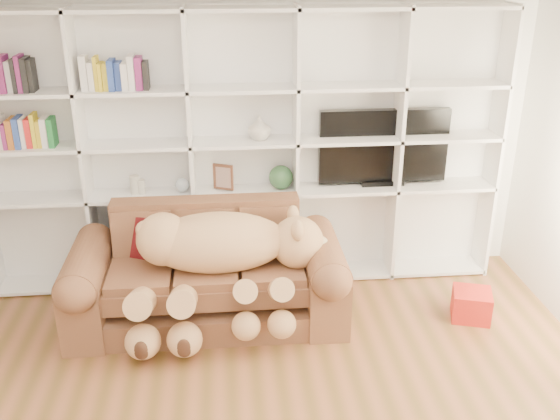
{
  "coord_description": "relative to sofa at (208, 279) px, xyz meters",
  "views": [
    {
      "loc": [
        -0.17,
        -2.75,
        2.83
      ],
      "look_at": [
        0.24,
        1.63,
        0.95
      ],
      "focal_mm": 40.0,
      "sensor_mm": 36.0,
      "label": 1
    }
  ],
  "objects": [
    {
      "name": "snow_globe",
      "position": [
        -0.2,
        0.62,
        0.59
      ],
      "size": [
        0.12,
        0.12,
        0.12
      ],
      "primitive_type": "sphere",
      "color": "silver",
      "rests_on": "bookshelf"
    },
    {
      "name": "picture_frame",
      "position": [
        0.15,
        0.62,
        0.65
      ],
      "size": [
        0.18,
        0.1,
        0.23
      ],
      "primitive_type": "cube",
      "rotation": [
        0.0,
        0.0,
        -0.41
      ],
      "color": "#57301E",
      "rests_on": "bookshelf"
    },
    {
      "name": "tv",
      "position": [
        1.55,
        0.67,
        0.85
      ],
      "size": [
        1.13,
        0.18,
        0.67
      ],
      "color": "black",
      "rests_on": "bookshelf"
    },
    {
      "name": "throw_pillow",
      "position": [
        -0.47,
        0.15,
        0.3
      ],
      "size": [
        0.42,
        0.34,
        0.39
      ],
      "primitive_type": "cube",
      "rotation": [
        -0.24,
        0.0,
        -0.42
      ],
      "color": "#580F15",
      "rests_on": "sofa"
    },
    {
      "name": "figurine_tall",
      "position": [
        -0.6,
        0.62,
        0.6
      ],
      "size": [
        0.1,
        0.1,
        0.16
      ],
      "primitive_type": "cylinder",
      "rotation": [
        0.0,
        0.0,
        -0.32
      ],
      "color": "beige",
      "rests_on": "bookshelf"
    },
    {
      "name": "bookshelf",
      "position": [
        0.1,
        0.68,
        0.96
      ],
      "size": [
        4.43,
        0.35,
        2.4
      ],
      "color": "white",
      "rests_on": "floor"
    },
    {
      "name": "green_vase",
      "position": [
        0.65,
        0.62,
        0.63
      ],
      "size": [
        0.21,
        0.21,
        0.21
      ],
      "primitive_type": "sphere",
      "color": "#2F5D34",
      "rests_on": "bookshelf"
    },
    {
      "name": "figurine_short",
      "position": [
        -0.55,
        0.62,
        0.58
      ],
      "size": [
        0.08,
        0.08,
        0.12
      ],
      "primitive_type": "cylinder",
      "rotation": [
        0.0,
        0.0,
        0.18
      ],
      "color": "beige",
      "rests_on": "bookshelf"
    },
    {
      "name": "teddy_bear",
      "position": [
        0.1,
        -0.18,
        0.29
      ],
      "size": [
        1.58,
        0.88,
        0.92
      ],
      "rotation": [
        0.0,
        0.0,
        0.14
      ],
      "color": "tan",
      "rests_on": "sofa"
    },
    {
      "name": "shelf_vase",
      "position": [
        0.47,
        0.62,
        1.07
      ],
      "size": [
        0.26,
        0.26,
        0.2
      ],
      "primitive_type": "imported",
      "rotation": [
        0.0,
        0.0,
        0.42
      ],
      "color": "beige",
      "rests_on": "bookshelf"
    },
    {
      "name": "wall_back",
      "position": [
        0.34,
        0.82,
        1.01
      ],
      "size": [
        5.0,
        0.02,
        2.7
      ],
      "primitive_type": "cube",
      "color": "silver",
      "rests_on": "floor"
    },
    {
      "name": "sofa",
      "position": [
        0.0,
        0.0,
        0.0
      ],
      "size": [
        2.17,
        0.94,
        0.91
      ],
      "color": "brown",
      "rests_on": "floor"
    },
    {
      "name": "gift_box",
      "position": [
        2.13,
        -0.22,
        -0.22
      ],
      "size": [
        0.37,
        0.36,
        0.24
      ],
      "primitive_type": "cube",
      "rotation": [
        0.0,
        0.0,
        -0.3
      ],
      "color": "red",
      "rests_on": "floor"
    }
  ]
}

